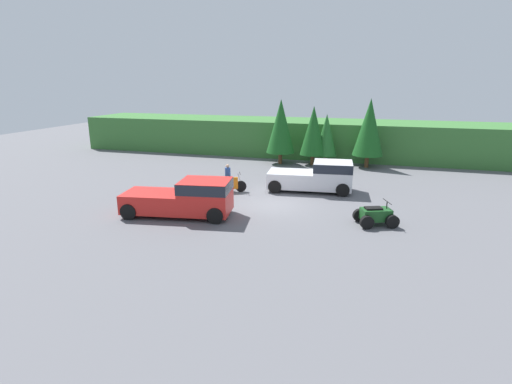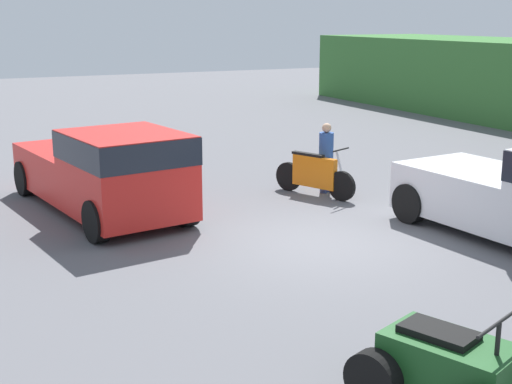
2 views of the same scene
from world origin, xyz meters
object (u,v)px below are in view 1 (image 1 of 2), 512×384
at_px(dirt_bike, 228,184).
at_px(traffic_cone, 211,183).
at_px(pickup_truck_red, 187,197).
at_px(pickup_truck_second, 318,176).
at_px(quad_atv, 376,216).
at_px(rider_person, 228,176).

relative_size(dirt_bike, traffic_cone, 3.77).
xyz_separation_m(pickup_truck_red, traffic_cone, (-1.07, 5.57, -0.73)).
xyz_separation_m(pickup_truck_second, dirt_bike, (-5.17, -1.80, -0.49)).
relative_size(pickup_truck_red, quad_atv, 2.61).
bearing_deg(quad_atv, pickup_truck_red, 166.44).
bearing_deg(rider_person, pickup_truck_second, -16.89).
height_order(pickup_truck_second, traffic_cone, pickup_truck_second).
height_order(pickup_truck_red, pickup_truck_second, same).
distance_m(pickup_truck_red, quad_atv, 9.23).
height_order(quad_atv, rider_person, rider_person).
distance_m(pickup_truck_second, traffic_cone, 6.80).
xyz_separation_m(pickup_truck_second, quad_atv, (3.50, -5.22, -0.53)).
height_order(dirt_bike, quad_atv, dirt_bike).
bearing_deg(pickup_truck_red, pickup_truck_second, 40.64).
bearing_deg(quad_atv, traffic_cone, 135.56).
bearing_deg(dirt_bike, quad_atv, -45.15).
distance_m(pickup_truck_red, traffic_cone, 5.72).
relative_size(pickup_truck_second, traffic_cone, 9.57).
bearing_deg(rider_person, pickup_truck_red, -124.36).
height_order(dirt_bike, traffic_cone, dirt_bike).
relative_size(dirt_bike, quad_atv, 0.96).
height_order(pickup_truck_red, traffic_cone, pickup_truck_red).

